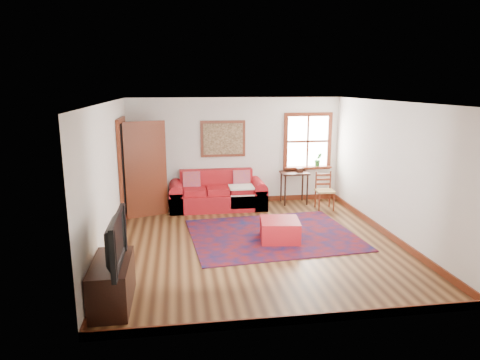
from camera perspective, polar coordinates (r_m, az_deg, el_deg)
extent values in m
plane|color=#3D2110|center=(7.81, 2.19, -8.28)|extent=(5.50, 5.50, 0.00)
cube|color=silver|center=(10.13, -0.59, 3.89)|extent=(5.00, 0.04, 2.50)
cube|color=silver|center=(4.88, 8.25, -5.86)|extent=(5.00, 0.04, 2.50)
cube|color=silver|center=(7.43, -17.05, 0.12)|extent=(0.04, 5.50, 2.50)
cube|color=silver|center=(8.29, 19.52, 1.20)|extent=(0.04, 5.50, 2.50)
cube|color=white|center=(7.31, 2.36, 10.36)|extent=(5.00, 5.50, 0.04)
cube|color=maroon|center=(10.37, -0.57, -2.64)|extent=(5.00, 0.03, 0.12)
cube|color=maroon|center=(7.76, -16.37, -8.50)|extent=(0.03, 5.50, 0.12)
cube|color=maroon|center=(8.58, 18.85, -6.61)|extent=(0.03, 5.50, 0.12)
cube|color=white|center=(10.47, 8.98, 5.12)|extent=(1.00, 0.02, 1.20)
cube|color=maroon|center=(10.39, 9.13, 8.63)|extent=(1.18, 0.06, 0.09)
cube|color=maroon|center=(10.56, 8.89, 1.64)|extent=(1.18, 0.06, 0.09)
cube|color=maroon|center=(10.31, 6.10, 5.09)|extent=(0.09, 0.06, 1.20)
cube|color=maroon|center=(10.63, 11.83, 5.12)|extent=(0.09, 0.06, 1.20)
cube|color=maroon|center=(10.46, 9.01, 5.11)|extent=(1.00, 0.04, 0.05)
cube|color=maroon|center=(10.49, 9.01, 1.70)|extent=(1.15, 0.20, 0.04)
imported|color=#266C25|center=(10.51, 10.38, 2.70)|extent=(0.18, 0.15, 0.33)
cube|color=black|center=(9.02, -15.43, 0.89)|extent=(0.02, 0.90, 2.05)
cube|color=maroon|center=(8.54, -15.62, 0.23)|extent=(0.06, 0.09, 2.05)
cube|color=maroon|center=(9.50, -14.91, 1.50)|extent=(0.06, 0.09, 2.05)
cube|color=maroon|center=(8.87, -15.65, 7.68)|extent=(0.06, 1.08, 0.09)
cube|color=maroon|center=(9.27, -12.44, 1.35)|extent=(0.86, 0.35, 2.05)
cube|color=silver|center=(9.25, -12.47, 1.97)|extent=(0.56, 0.22, 1.33)
cube|color=maroon|center=(10.03, -2.28, 5.52)|extent=(1.05, 0.04, 0.85)
cube|color=tan|center=(10.00, -2.27, 5.50)|extent=(0.92, 0.03, 0.72)
cube|color=#620E0F|center=(8.18, 4.36, -7.28)|extent=(3.22, 2.67, 0.02)
cube|color=#AD161D|center=(9.83, -3.00, -2.72)|extent=(2.18, 0.90, 0.38)
cube|color=#AD161D|center=(10.05, -3.20, 0.12)|extent=(1.70, 0.25, 0.47)
cube|color=#AD161D|center=(9.78, -8.49, -2.64)|extent=(0.30, 0.90, 0.47)
cube|color=#AD161D|center=(9.95, 2.40, -2.25)|extent=(0.30, 0.90, 0.47)
cube|color=#D3611D|center=(9.85, -6.47, -0.02)|extent=(0.40, 0.19, 0.41)
cube|color=#D3611D|center=(9.96, 0.20, 0.19)|extent=(0.40, 0.19, 0.41)
cube|color=silver|center=(9.65, 0.19, -0.94)|extent=(0.55, 0.50, 0.04)
cube|color=#AD161D|center=(7.86, 5.32, -6.69)|extent=(0.78, 0.78, 0.39)
cube|color=black|center=(10.21, 7.27, 0.94)|extent=(0.63, 0.48, 0.04)
cylinder|color=black|center=(10.04, 6.04, -1.45)|extent=(0.04, 0.04, 0.72)
cylinder|color=black|center=(10.18, 8.96, -1.34)|extent=(0.04, 0.04, 0.72)
cylinder|color=black|center=(10.41, 5.50, -0.93)|extent=(0.04, 0.04, 0.72)
cylinder|color=black|center=(10.55, 8.33, -0.83)|extent=(0.04, 0.04, 0.72)
cube|color=tan|center=(9.90, 11.25, -1.44)|extent=(0.41, 0.40, 0.04)
cylinder|color=maroon|center=(9.76, 10.51, -2.96)|extent=(0.04, 0.04, 0.41)
cylinder|color=maroon|center=(9.86, 12.40, -2.89)|extent=(0.04, 0.04, 0.41)
cylinder|color=maroon|center=(10.00, 10.06, -1.25)|extent=(0.04, 0.04, 0.85)
cylinder|color=maroon|center=(10.09, 11.90, -1.20)|extent=(0.04, 0.04, 0.85)
cube|color=maroon|center=(9.99, 11.04, 0.08)|extent=(0.34, 0.05, 0.26)
cube|color=black|center=(5.88, -16.69, -13.01)|extent=(0.48, 1.07, 0.59)
imported|color=black|center=(5.54, -17.05, -7.77)|extent=(0.15, 1.12, 0.64)
cylinder|color=silver|center=(6.10, -15.92, -8.12)|extent=(0.12, 0.12, 0.18)
cylinder|color=#FFA53F|center=(6.11, -15.90, -8.38)|extent=(0.07, 0.07, 0.12)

